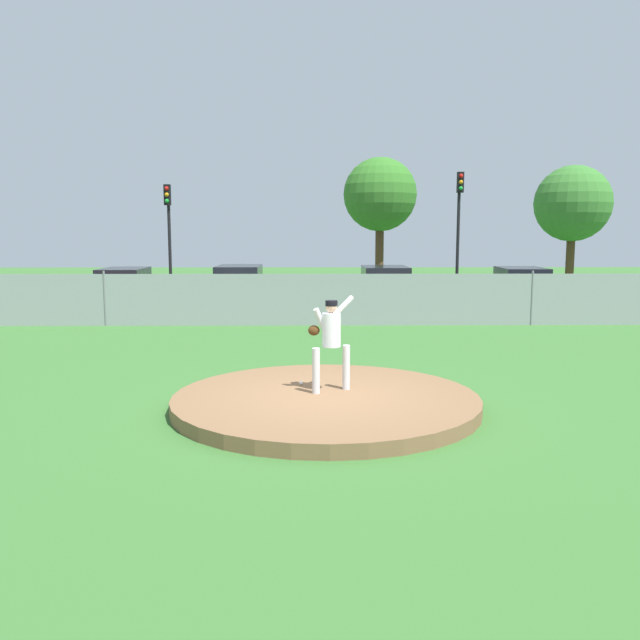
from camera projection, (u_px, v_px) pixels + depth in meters
The scene contains 15 objects.
ground_plane at pixel (321, 347), 16.99m from camera, with size 80.00×80.00×0.00m, color #386B2D.
asphalt_strip at pixel (318, 309), 25.41m from camera, with size 44.00×7.00×0.01m, color #2B2B2D.
pitchers_mound at pixel (326, 402), 11.02m from camera, with size 5.19×5.19×0.23m, color brown.
pitcher_youth at pixel (331, 336), 11.15m from camera, with size 0.80×0.42×1.66m.
baseball at pixel (301, 383), 11.74m from camera, with size 0.07×0.07×0.07m, color white.
chainlink_fence at pixel (319, 300), 20.84m from camera, with size 34.33×0.07×1.76m.
parked_car_navy at pixel (521, 289), 25.33m from camera, with size 2.01×4.59×1.63m.
parked_car_red at pixel (124, 290), 25.22m from camera, with size 1.92×4.81×1.61m.
parked_car_silver at pixel (239, 289), 24.77m from camera, with size 1.81×4.65×1.73m.
parked_car_champagne at pixel (385, 290), 24.94m from camera, with size 1.88×4.42×1.69m.
traffic_cone_orange at pixel (180, 310), 22.79m from camera, with size 0.40×0.40×0.55m.
traffic_light_near at pixel (169, 222), 28.86m from camera, with size 0.28×0.46×5.08m.
traffic_light_far at pixel (459, 214), 29.03m from camera, with size 0.28×0.46×5.63m.
tree_leaning_west at pixel (380, 195), 32.12m from camera, with size 3.63×3.63×6.66m.
tree_broad_left at pixel (573, 204), 34.23m from camera, with size 3.99×3.99×6.50m.
Camera 1 is at (-0.23, -10.74, 2.95)m, focal length 36.53 mm.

